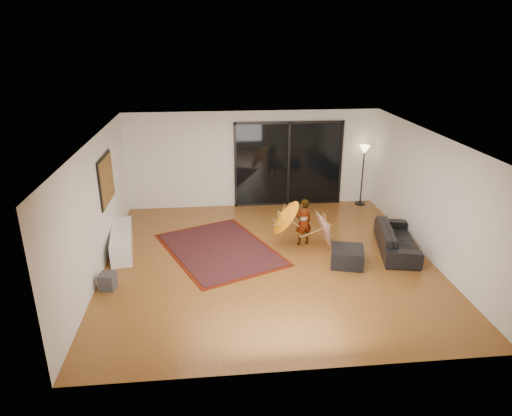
{
  "coord_description": "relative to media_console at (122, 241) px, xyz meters",
  "views": [
    {
      "loc": [
        -1.18,
        -8.81,
        4.62
      ],
      "look_at": [
        -0.24,
        0.36,
        1.1
      ],
      "focal_mm": 32.0,
      "sensor_mm": 36.0,
      "label": 1
    }
  ],
  "objects": [
    {
      "name": "ottoman",
      "position": [
        4.89,
        -1.18,
        -0.05
      ],
      "size": [
        0.83,
        0.83,
        0.38
      ],
      "primitive_type": "cube",
      "rotation": [
        0.0,
        0.0,
        -0.27
      ],
      "color": "black",
      "rests_on": "floor"
    },
    {
      "name": "wall_front",
      "position": [
        3.25,
        -4.33,
        1.11
      ],
      "size": [
        7.0,
        0.0,
        7.0
      ],
      "primitive_type": "plane",
      "rotation": [
        -1.57,
        0.0,
        0.0
      ],
      "color": "silver",
      "rests_on": "floor"
    },
    {
      "name": "wall_back",
      "position": [
        3.25,
        2.67,
        1.11
      ],
      "size": [
        7.0,
        0.0,
        7.0
      ],
      "primitive_type": "plane",
      "rotation": [
        1.57,
        0.0,
        0.0
      ],
      "color": "silver",
      "rests_on": "floor"
    },
    {
      "name": "ceiling",
      "position": [
        3.25,
        -0.83,
        2.46
      ],
      "size": [
        7.0,
        7.0,
        0.0
      ],
      "primitive_type": "plane",
      "rotation": [
        3.14,
        0.0,
        0.0
      ],
      "color": "white",
      "rests_on": "wall_back"
    },
    {
      "name": "speaker",
      "position": [
        0.0,
        -1.67,
        -0.08
      ],
      "size": [
        0.33,
        0.33,
        0.32
      ],
      "primitive_type": "cube",
      "rotation": [
        0.0,
        0.0,
        -0.16
      ],
      "color": "#424244",
      "rests_on": "floor"
    },
    {
      "name": "sofa",
      "position": [
        6.2,
        -0.63,
        0.04
      ],
      "size": [
        1.15,
        2.06,
        0.57
      ],
      "primitive_type": "imported",
      "rotation": [
        0.0,
        0.0,
        1.36
      ],
      "color": "black",
      "rests_on": "floor"
    },
    {
      "name": "parasol_white",
      "position": [
        4.75,
        -0.23,
        0.26
      ],
      "size": [
        0.52,
        0.94,
        0.95
      ],
      "rotation": [
        0.0,
        1.2,
        0.0
      ],
      "color": "white",
      "rests_on": "floor"
    },
    {
      "name": "media_console",
      "position": [
        0.0,
        0.0,
        0.0
      ],
      "size": [
        0.68,
        1.8,
        0.49
      ],
      "primitive_type": "cube",
      "rotation": [
        0.0,
        0.0,
        0.14
      ],
      "color": "white",
      "rests_on": "floor"
    },
    {
      "name": "parasol_orange",
      "position": [
        3.6,
        -0.13,
        0.49
      ],
      "size": [
        0.68,
        0.89,
        0.9
      ],
      "rotation": [
        0.0,
        -0.91,
        0.0
      ],
      "color": "orange",
      "rests_on": "child"
    },
    {
      "name": "floor",
      "position": [
        3.25,
        -0.83,
        -0.24
      ],
      "size": [
        7.0,
        7.0,
        0.0
      ],
      "primitive_type": "plane",
      "color": "olive",
      "rests_on": "ground"
    },
    {
      "name": "painting",
      "position": [
        -0.21,
        0.17,
        1.41
      ],
      "size": [
        0.04,
        1.28,
        1.08
      ],
      "color": "black",
      "rests_on": "wall_left"
    },
    {
      "name": "floor_lamp",
      "position": [
        6.35,
        2.42,
        1.12
      ],
      "size": [
        0.3,
        0.3,
        1.73
      ],
      "color": "black",
      "rests_on": "floor"
    },
    {
      "name": "wall_left",
      "position": [
        -0.25,
        -0.83,
        1.11
      ],
      "size": [
        0.0,
        7.0,
        7.0
      ],
      "primitive_type": "plane",
      "rotation": [
        1.57,
        0.0,
        1.57
      ],
      "color": "silver",
      "rests_on": "floor"
    },
    {
      "name": "sliding_door",
      "position": [
        4.25,
        2.64,
        0.96
      ],
      "size": [
        3.06,
        0.07,
        2.4
      ],
      "color": "black",
      "rests_on": "wall_back"
    },
    {
      "name": "persian_rug",
      "position": [
        2.2,
        -0.18,
        -0.23
      ],
      "size": [
        3.16,
        3.61,
        0.02
      ],
      "rotation": [
        0.0,
        0.0,
        0.4
      ],
      "color": "#531407",
      "rests_on": "floor"
    },
    {
      "name": "child",
      "position": [
        4.15,
        -0.08,
        0.32
      ],
      "size": [
        0.47,
        0.37,
        1.12
      ],
      "primitive_type": "imported",
      "rotation": [
        0.0,
        0.0,
        3.41
      ],
      "color": "#999999",
      "rests_on": "floor"
    },
    {
      "name": "wall_right",
      "position": [
        6.75,
        -0.83,
        1.11
      ],
      "size": [
        0.0,
        7.0,
        7.0
      ],
      "primitive_type": "plane",
      "rotation": [
        1.57,
        0.0,
        -1.57
      ],
      "color": "silver",
      "rests_on": "floor"
    }
  ]
}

